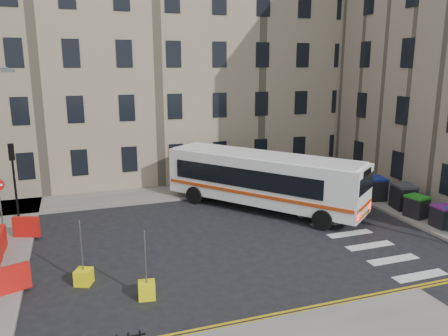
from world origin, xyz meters
TOP-DOWN VIEW (x-y plane):
  - ground at (0.00, 0.00)m, footprint 120.00×120.00m
  - pavement_north at (-6.00, 8.60)m, footprint 36.00×3.20m
  - pavement_east at (9.00, 4.00)m, footprint 2.40×26.00m
  - terrace_north at (-7.00, 15.50)m, footprint 38.30×10.80m
  - traffic_light_nw at (-12.00, 6.50)m, footprint 0.28×0.22m
  - roadworks_barriers at (-11.84, 0.50)m, footprint 1.66×6.26m
  - bus at (1.42, 3.86)m, footprint 9.39×10.96m
  - wheelie_bin_b at (8.80, -2.25)m, footprint 0.94×1.07m
  - wheelie_bin_c at (8.66, -0.58)m, footprint 1.13×1.25m
  - wheelie_bin_d at (9.00, 0.87)m, footprint 1.37×1.50m
  - wheelie_bin_e at (8.64, 2.89)m, footprint 1.32×1.45m
  - bollard_yellow at (-8.82, -2.28)m, footprint 0.79×0.79m
  - bollard_chevron at (-6.69, -4.11)m, footprint 0.68×0.68m

SIDE VIEW (x-z plane):
  - ground at x=0.00m, z-range 0.00..0.00m
  - pavement_north at x=-6.00m, z-range 0.00..0.15m
  - pavement_east at x=9.00m, z-range 0.00..0.15m
  - bollard_yellow at x=-8.82m, z-range 0.00..0.60m
  - bollard_chevron at x=-6.69m, z-range 0.00..0.60m
  - roadworks_barriers at x=-11.84m, z-range 0.15..1.15m
  - wheelie_bin_b at x=8.80m, z-range 0.15..1.29m
  - wheelie_bin_c at x=8.66m, z-range 0.16..1.36m
  - wheelie_bin_e at x=8.64m, z-range 0.16..1.56m
  - wheelie_bin_d at x=9.00m, z-range 0.16..1.59m
  - bus at x=1.42m, z-range 0.25..3.47m
  - traffic_light_nw at x=-12.00m, z-range 0.82..4.92m
  - terrace_north at x=-7.00m, z-range 0.02..17.22m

